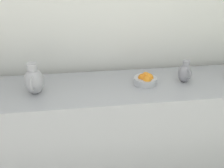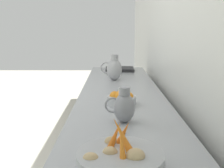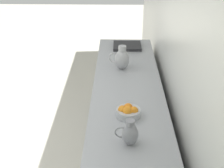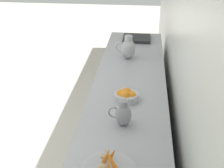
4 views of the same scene
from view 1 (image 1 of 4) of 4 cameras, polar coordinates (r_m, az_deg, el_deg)
tile_wall_left at (r=2.40m, az=12.48°, el=17.56°), size 0.10×8.22×3.00m
prep_counter at (r=2.28m, az=1.47°, el=-10.82°), size 0.66×3.19×0.93m
orange_bowl at (r=2.05m, az=8.04°, el=1.03°), size 0.19×0.19×0.10m
metal_pitcher_tall at (r=1.95m, az=-18.16°, el=0.83°), size 0.21×0.15×0.25m
metal_pitcher_short at (r=2.15m, az=17.08°, el=2.63°), size 0.17×0.12×0.20m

